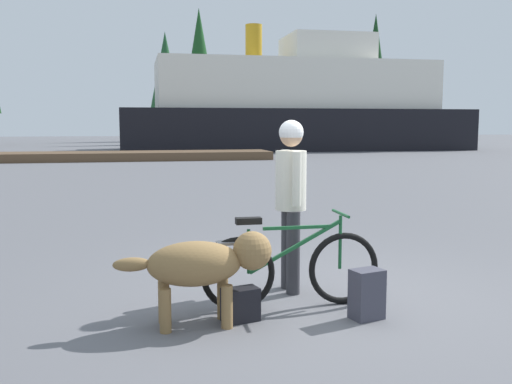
{
  "coord_description": "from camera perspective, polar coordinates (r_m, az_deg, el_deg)",
  "views": [
    {
      "loc": [
        -1.79,
        -5.41,
        1.75
      ],
      "look_at": [
        -0.36,
        1.47,
        0.92
      ],
      "focal_mm": 40.58,
      "sensor_mm": 36.0,
      "label": 1
    }
  ],
  "objects": [
    {
      "name": "ground_plane",
      "position": [
        5.96,
        6.39,
        -10.35
      ],
      "size": [
        160.0,
        160.0,
        0.0
      ],
      "primitive_type": "plane",
      "color": "slate"
    },
    {
      "name": "bicycle",
      "position": [
        5.56,
        3.41,
        -7.49
      ],
      "size": [
        1.75,
        0.44,
        0.91
      ],
      "color": "black",
      "rests_on": "ground_plane"
    },
    {
      "name": "person_cyclist",
      "position": [
        5.97,
        3.45,
        0.38
      ],
      "size": [
        0.32,
        0.53,
        1.79
      ],
      "color": "#333338",
      "rests_on": "ground_plane"
    },
    {
      "name": "dog",
      "position": [
        5.06,
        -5.08,
        -7.09
      ],
      "size": [
        1.37,
        0.46,
        0.81
      ],
      "color": "olive",
      "rests_on": "ground_plane"
    },
    {
      "name": "backpack",
      "position": [
        5.37,
        10.87,
        -9.86
      ],
      "size": [
        0.32,
        0.27,
        0.45
      ],
      "primitive_type": "cube",
      "rotation": [
        0.0,
        0.0,
        0.26
      ],
      "color": "#3F3F4C",
      "rests_on": "ground_plane"
    },
    {
      "name": "handbag_pannier",
      "position": [
        5.24,
        -1.54,
        -11.04
      ],
      "size": [
        0.36,
        0.26,
        0.3
      ],
      "primitive_type": "cube",
      "rotation": [
        0.0,
        0.0,
        0.26
      ],
      "color": "black",
      "rests_on": "ground_plane"
    },
    {
      "name": "dock_pier",
      "position": [
        28.8,
        -12.04,
        3.5
      ],
      "size": [
        13.4,
        2.79,
        0.4
      ],
      "primitive_type": "cube",
      "color": "brown",
      "rests_on": "ground_plane"
    },
    {
      "name": "ferry_boat",
      "position": [
        40.07,
        3.85,
        8.34
      ],
      "size": [
        23.05,
        8.17,
        8.3
      ],
      "color": "black",
      "rests_on": "ground_plane"
    },
    {
      "name": "pine_tree_center",
      "position": [
        51.63,
        -5.6,
        12.52
      ],
      "size": [
        3.2,
        3.2,
        11.68
      ],
      "color": "#4C331E",
      "rests_on": "ground_plane"
    },
    {
      "name": "pine_tree_far_right",
      "position": [
        55.82,
        11.64,
        11.93
      ],
      "size": [
        2.93,
        2.93,
        11.81
      ],
      "color": "#4C331E",
      "rests_on": "ground_plane"
    },
    {
      "name": "pine_tree_mid_back",
      "position": [
        59.6,
        -8.91,
        11.59
      ],
      "size": [
        3.2,
        3.2,
        10.85
      ],
      "color": "#4C331E",
      "rests_on": "ground_plane"
    }
  ]
}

